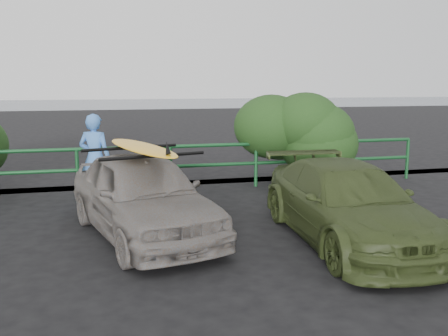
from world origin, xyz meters
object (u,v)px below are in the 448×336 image
at_px(sedan, 143,195).
at_px(olive_vehicle, 347,203).
at_px(guardrail, 125,170).
at_px(man, 95,158).
at_px(surfboard, 141,147).

height_order(sedan, olive_vehicle, sedan).
bearing_deg(sedan, olive_vehicle, -33.47).
distance_m(guardrail, sedan, 3.22).
relative_size(guardrail, olive_vehicle, 3.42).
distance_m(sedan, man, 2.63).
xyz_separation_m(sedan, man, (-0.73, 2.51, 0.24)).
distance_m(guardrail, olive_vehicle, 5.26).
bearing_deg(sedan, man, 91.68).
bearing_deg(olive_vehicle, man, 139.00).
bearing_deg(olive_vehicle, surfboard, 163.61).
relative_size(olive_vehicle, surfboard, 1.56).
bearing_deg(sedan, surfboard, 0.00).
bearing_deg(olive_vehicle, sedan, 163.61).
bearing_deg(man, olive_vehicle, 160.53).
relative_size(man, surfboard, 0.68).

